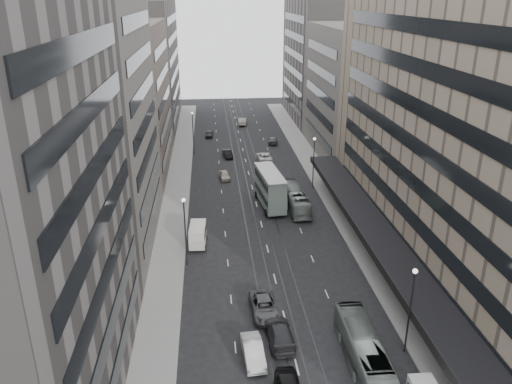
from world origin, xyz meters
name	(u,v)px	position (x,y,z in m)	size (l,w,h in m)	color
ground	(286,323)	(0.00, 0.00, 0.00)	(220.00, 220.00, 0.00)	black
sidewalk_right	(323,181)	(12.00, 37.50, 0.07)	(4.00, 125.00, 0.15)	gray
sidewalk_left	(178,186)	(-12.00, 37.50, 0.07)	(4.00, 125.00, 0.15)	gray
department_store	(484,142)	(21.45, 8.00, 14.95)	(19.20, 60.00, 30.00)	gray
building_right_mid	(359,92)	(21.50, 52.00, 12.00)	(15.00, 28.00, 24.00)	#534F48
building_right_far	(324,61)	(21.50, 82.00, 14.00)	(15.00, 32.00, 28.00)	#5E5955
building_left_b	(77,108)	(-21.50, 19.00, 17.00)	(15.00, 26.00, 34.00)	#534F48
building_left_c	(119,101)	(-21.50, 46.00, 12.50)	(15.00, 28.00, 25.00)	#665B4F
building_left_d	(141,65)	(-21.50, 79.00, 14.00)	(15.00, 38.00, 28.00)	#5E5955
lamp_right_near	(411,301)	(9.70, -5.00, 5.20)	(0.44, 0.44, 8.32)	#262628
lamp_right_far	(314,157)	(9.70, 35.00, 5.20)	(0.44, 0.44, 8.32)	#262628
lamp_left_near	(185,224)	(-9.70, 12.00, 5.20)	(0.44, 0.44, 8.32)	#262628
lamp_left_far	(193,128)	(-9.70, 55.00, 5.20)	(0.44, 0.44, 8.32)	#262628
bus_near	(363,349)	(5.53, -6.11, 1.50)	(2.52, 10.77, 3.00)	slate
bus_far	(295,199)	(5.41, 26.90, 1.49)	(2.50, 10.69, 2.98)	gray
double_decker	(270,188)	(1.90, 28.11, 2.86)	(3.83, 9.92, 5.30)	gray
panel_van	(198,234)	(-8.48, 16.75, 1.48)	(2.31, 4.37, 2.68)	beige
sedan_1	(253,351)	(-3.56, -4.65, 0.78)	(1.65, 4.73, 1.56)	silver
sedan_2	(264,307)	(-1.88, 1.76, 0.76)	(2.54, 5.50, 1.53)	#505052
sedan_3	(279,333)	(-0.98, -2.43, 0.82)	(2.29, 5.64, 1.64)	#27272A
sedan_4	(224,175)	(-4.31, 40.19, 0.68)	(1.60, 3.97, 1.35)	#B8AA99
sedan_5	(228,154)	(-3.24, 52.23, 0.70)	(1.48, 4.23, 1.39)	black
sedan_6	(264,157)	(3.50, 49.53, 0.77)	(2.55, 5.52, 1.53)	silver
sedan_7	(273,140)	(6.52, 60.90, 0.66)	(1.85, 4.55, 1.32)	#565659
sedan_8	(209,134)	(-6.58, 67.39, 0.67)	(1.59, 3.96, 1.35)	#29292B
sedan_9	(242,121)	(1.34, 77.45, 0.83)	(1.76, 5.05, 1.66)	#A99A8C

